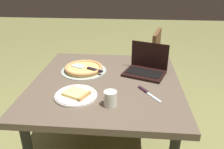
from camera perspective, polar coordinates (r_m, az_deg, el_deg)
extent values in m
cube|color=brown|center=(1.65, -1.47, -2.22)|extent=(1.10, 1.05, 0.04)
cylinder|color=#282A27|center=(2.21, 11.29, -5.89)|extent=(0.06, 0.06, 0.68)
cylinder|color=#282A27|center=(2.28, -11.17, -4.93)|extent=(0.06, 0.06, 0.68)
cube|color=black|center=(1.74, 8.06, 0.23)|extent=(0.31, 0.35, 0.02)
cube|color=black|center=(1.74, 8.08, 0.55)|extent=(0.22, 0.29, 0.00)
cube|color=black|center=(1.80, 9.41, 4.79)|extent=(0.11, 0.28, 0.20)
cube|color=silver|center=(1.80, 9.39, 4.77)|extent=(0.10, 0.25, 0.18)
cylinder|color=white|center=(1.45, -9.04, -5.29)|extent=(0.27, 0.27, 0.01)
torus|color=white|center=(1.45, -9.06, -4.94)|extent=(0.26, 0.26, 0.01)
cube|color=#F5D174|center=(1.44, -9.08, -4.70)|extent=(0.16, 0.18, 0.02)
cube|color=tan|center=(1.40, -6.89, -5.43)|extent=(0.11, 0.07, 0.03)
cylinder|color=#9BA99F|center=(1.81, -7.10, 0.99)|extent=(0.35, 0.35, 0.01)
cylinder|color=#D9B461|center=(1.80, -7.12, 1.41)|extent=(0.29, 0.29, 0.02)
torus|color=tan|center=(1.80, -7.14, 1.75)|extent=(0.30, 0.30, 0.03)
cube|color=#ABBCBD|center=(1.82, -8.35, 2.18)|extent=(0.11, 0.13, 0.00)
cube|color=black|center=(1.73, -4.36, 1.22)|extent=(0.08, 0.13, 0.01)
cube|color=#B0C4C8|center=(1.46, 10.01, -5.35)|extent=(0.15, 0.11, 0.00)
cube|color=black|center=(1.52, 7.85, -3.76)|extent=(0.09, 0.07, 0.01)
cylinder|color=silver|center=(1.33, -0.42, -6.07)|extent=(0.08, 0.08, 0.09)
cylinder|color=#4D1E0C|center=(1.31, -0.42, -5.11)|extent=(0.07, 0.07, 0.01)
cube|color=brown|center=(2.57, 6.69, 1.66)|extent=(0.47, 0.47, 0.04)
cube|color=brown|center=(2.46, 10.98, 5.94)|extent=(0.37, 0.12, 0.41)
cylinder|color=brown|center=(2.86, 3.83, -0.94)|extent=(0.03, 0.03, 0.43)
cylinder|color=brown|center=(2.56, 1.72, -4.15)|extent=(0.03, 0.03, 0.43)
cylinder|color=brown|center=(2.80, 10.74, -1.93)|extent=(0.03, 0.03, 0.43)
cylinder|color=brown|center=(2.49, 9.45, -5.36)|extent=(0.03, 0.03, 0.43)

